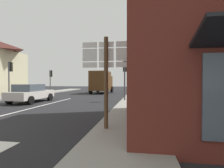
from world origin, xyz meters
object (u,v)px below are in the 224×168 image
object	(u,v)px
sedan_far	(31,93)
route_sign_post	(106,73)
delivery_truck	(101,82)
traffic_light_far_left	(51,76)
traffic_light_near_right	(125,71)
traffic_light_near_left	(10,72)

from	to	relation	value
sedan_far	route_sign_post	xyz separation A→B (m)	(7.60, -7.13, 1.24)
delivery_truck	traffic_light_far_left	distance (m)	7.09
sedan_far	route_sign_post	world-z (taller)	route_sign_post
route_sign_post	traffic_light_near_right	xyz separation A→B (m)	(-0.14, 8.92, 0.52)
traffic_light_far_left	traffic_light_near_left	distance (m)	7.74
sedan_far	traffic_light_near_right	world-z (taller)	traffic_light_near_right
sedan_far	traffic_light_near_left	bearing A→B (deg)	149.73
route_sign_post	traffic_light_near_left	bearing A→B (deg)	140.48
traffic_light_far_left	traffic_light_near_left	size ratio (longest dim) A/B	0.91
route_sign_post	traffic_light_far_left	distance (m)	20.29
delivery_truck	traffic_light_near_left	xyz separation A→B (m)	(-6.93, -9.09, 0.97)
sedan_far	traffic_light_far_left	size ratio (longest dim) A/B	1.32
traffic_light_far_left	traffic_light_near_right	distance (m)	13.64
delivery_truck	traffic_light_near_right	size ratio (longest dim) A/B	1.49
traffic_light_far_left	delivery_truck	bearing A→B (deg)	11.07
sedan_far	traffic_light_near_left	size ratio (longest dim) A/B	1.19
traffic_light_near_left	delivery_truck	bearing A→B (deg)	52.69
sedan_far	delivery_truck	bearing A→B (deg)	73.26
sedan_far	traffic_light_near_right	bearing A→B (deg)	13.48
traffic_light_near_right	traffic_light_far_left	bearing A→B (deg)	143.95
traffic_light_far_left	traffic_light_near_left	xyz separation A→B (m)	(0.00, -7.73, 0.25)
delivery_truck	traffic_light_far_left	bearing A→B (deg)	-168.93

